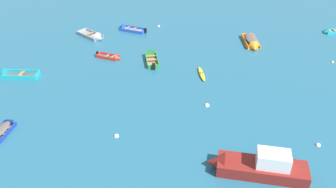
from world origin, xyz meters
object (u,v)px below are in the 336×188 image
(rowboat_deep_blue_near_right, at_px, (4,128))
(rowboat_blue_far_left, at_px, (127,29))
(rowboat_orange_foreground_center, at_px, (252,43))
(kayak_yellow_cluster_inner, at_px, (202,74))
(motor_launch_maroon_far_back, at_px, (256,166))
(rowboat_red_far_right, at_px, (113,57))
(rowboat_grey_cluster_outer, at_px, (96,37))
(mooring_buoy_between_boats_left, at_px, (116,136))
(mooring_buoy_between_boats_right, at_px, (207,106))
(mooring_buoy_outer_edge, at_px, (159,26))
(rowboat_green_center, at_px, (151,57))
(mooring_buoy_midfield, at_px, (318,145))
(rowboat_turquoise_back_row_right, at_px, (9,75))
(mooring_buoy_far_field, at_px, (332,62))
(rowboat_turquoise_distant_center, at_px, (329,32))

(rowboat_deep_blue_near_right, xyz_separation_m, rowboat_blue_far_left, (6.50, 21.89, -0.10))
(rowboat_orange_foreground_center, distance_m, kayak_yellow_cluster_inner, 9.86)
(motor_launch_maroon_far_back, relative_size, rowboat_red_far_right, 2.31)
(rowboat_grey_cluster_outer, xyz_separation_m, mooring_buoy_between_boats_left, (6.39, -18.80, -0.19))
(mooring_buoy_between_boats_right, bearing_deg, mooring_buoy_outer_edge, 108.59)
(motor_launch_maroon_far_back, distance_m, rowboat_green_center, 19.68)
(rowboat_deep_blue_near_right, bearing_deg, mooring_buoy_midfield, 0.11)
(kayak_yellow_cluster_inner, bearing_deg, rowboat_deep_blue_near_right, -147.42)
(rowboat_turquoise_back_row_right, relative_size, mooring_buoy_midfield, 11.30)
(rowboat_green_center, xyz_separation_m, rowboat_red_far_right, (-4.34, -0.45, -0.05))
(mooring_buoy_far_field, bearing_deg, mooring_buoy_midfield, -111.27)
(motor_launch_maroon_far_back, distance_m, mooring_buoy_far_field, 20.91)
(kayak_yellow_cluster_inner, height_order, rowboat_turquoise_distant_center, rowboat_turquoise_distant_center)
(rowboat_orange_foreground_center, xyz_separation_m, rowboat_grey_cluster_outer, (-19.66, 0.62, -0.17))
(rowboat_blue_far_left, height_order, kayak_yellow_cluster_inner, rowboat_blue_far_left)
(rowboat_blue_far_left, height_order, mooring_buoy_far_field, rowboat_blue_far_left)
(rowboat_orange_foreground_center, bearing_deg, rowboat_green_center, -160.56)
(rowboat_orange_foreground_center, relative_size, rowboat_green_center, 1.08)
(rowboat_deep_blue_near_right, relative_size, rowboat_green_center, 0.81)
(rowboat_turquoise_back_row_right, height_order, rowboat_grey_cluster_outer, rowboat_grey_cluster_outer)
(mooring_buoy_between_boats_right, relative_size, mooring_buoy_far_field, 1.35)
(mooring_buoy_between_boats_right, relative_size, mooring_buoy_midfield, 1.16)
(rowboat_turquoise_back_row_right, bearing_deg, rowboat_orange_foreground_center, 19.66)
(rowboat_green_center, bearing_deg, rowboat_deep_blue_near_right, -127.58)
(kayak_yellow_cluster_inner, bearing_deg, rowboat_blue_far_left, 131.32)
(rowboat_deep_blue_near_right, bearing_deg, rowboat_orange_foreground_center, 38.65)
(rowboat_grey_cluster_outer, height_order, mooring_buoy_far_field, rowboat_grey_cluster_outer)
(kayak_yellow_cluster_inner, relative_size, rowboat_red_far_right, 0.96)
(mooring_buoy_far_field, distance_m, mooring_buoy_outer_edge, 22.42)
(rowboat_green_center, height_order, rowboat_red_far_right, rowboat_green_center)
(rowboat_grey_cluster_outer, bearing_deg, mooring_buoy_far_field, -8.79)
(rowboat_blue_far_left, bearing_deg, rowboat_green_center, -62.03)
(rowboat_turquoise_back_row_right, bearing_deg, rowboat_deep_blue_near_right, -67.14)
(mooring_buoy_between_boats_right, bearing_deg, kayak_yellow_cluster_inner, 94.69)
(mooring_buoy_outer_edge, bearing_deg, rowboat_deep_blue_near_right, -114.58)
(mooring_buoy_midfield, bearing_deg, rowboat_deep_blue_near_right, -179.89)
(rowboat_turquoise_back_row_right, relative_size, mooring_buoy_between_boats_right, 9.72)
(rowboat_orange_foreground_center, bearing_deg, mooring_buoy_between_boats_right, -113.49)
(rowboat_red_far_right, distance_m, mooring_buoy_far_field, 24.88)
(mooring_buoy_outer_edge, distance_m, mooring_buoy_midfield, 27.74)
(rowboat_green_center, bearing_deg, rowboat_grey_cluster_outer, 147.68)
(rowboat_turquoise_back_row_right, distance_m, rowboat_grey_cluster_outer, 12.10)
(mooring_buoy_between_boats_right, xyz_separation_m, mooring_buoy_between_boats_left, (-7.51, -4.91, 0.00))
(rowboat_turquoise_back_row_right, xyz_separation_m, mooring_buoy_between_boats_left, (13.12, -8.75, -0.22))
(rowboat_orange_foreground_center, xyz_separation_m, motor_launch_maroon_far_back, (-2.52, -21.48, 0.34))
(rowboat_blue_far_left, bearing_deg, rowboat_deep_blue_near_right, -106.54)
(rowboat_green_center, distance_m, mooring_buoy_between_boats_left, 14.01)
(rowboat_orange_foreground_center, distance_m, motor_launch_maroon_far_back, 21.63)
(rowboat_blue_far_left, relative_size, mooring_buoy_outer_edge, 12.42)
(rowboat_green_center, height_order, mooring_buoy_between_boats_right, rowboat_green_center)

